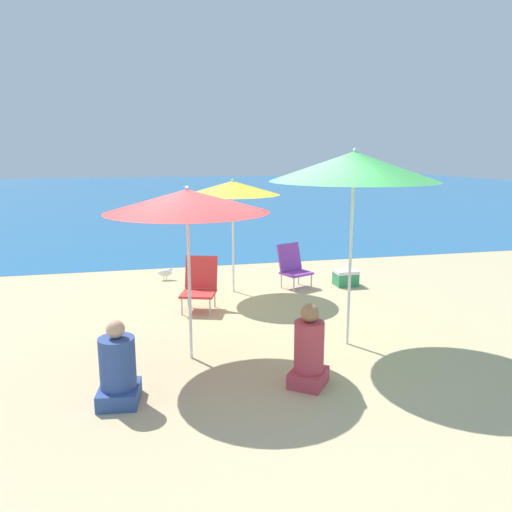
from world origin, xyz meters
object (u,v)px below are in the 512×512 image
Objects in this scene: beach_umbrella_red at (187,201)px; person_seated_near at (118,370)px; beach_umbrella_green at (354,167)px; beach_chair_red at (200,283)px; cooler_box at (346,278)px; beach_chair_purple at (293,265)px; person_seated_far at (309,352)px; beach_umbrella_yellow at (233,188)px; seagull at (166,273)px.

beach_umbrella_red reaches higher than person_seated_near.
beach_umbrella_green is (1.97, -0.01, 0.36)m from beach_umbrella_red.
beach_umbrella_green reaches higher than person_seated_near.
beach_chair_red is at bearing 131.07° from beach_umbrella_green.
beach_chair_purple is at bearing 172.27° from cooler_box.
beach_umbrella_yellow is at bearing 128.85° from person_seated_far.
person_seated_far is at bearing -88.49° from beach_umbrella_yellow.
person_seated_near is 1.91m from person_seated_far.
beach_umbrella_green is 3.03× the size of beach_chair_red.
person_seated_near reaches higher than seagull.
cooler_box is at bearing 98.84° from person_seated_far.
beach_chair_red reaches higher than cooler_box.
beach_chair_purple is 2.45m from seagull.
seagull is at bearing 141.52° from person_seated_far.
beach_umbrella_red is 2.00m from beach_umbrella_green.
beach_chair_red is at bearing -164.28° from cooler_box.
beach_umbrella_green is 2.91× the size of person_seated_near.
beach_chair_red is 0.96× the size of person_seated_near.
seagull is at bearing 88.76° from person_seated_near.
beach_umbrella_yellow reaches higher than cooler_box.
beach_umbrella_red is at bearing -139.40° from cooler_box.
person_seated_far is (0.78, -2.85, -0.05)m from beach_chair_red.
beach_chair_red is 2.00× the size of cooler_box.
person_seated_far is at bearing -75.82° from seagull.
beach_umbrella_red is 2.30× the size of person_seated_far.
cooler_box is 3.38m from seagull.
beach_umbrella_yellow is 4.31m from person_seated_near.
person_seated_far is 4.94m from seagull.
beach_chair_purple is (1.09, 0.06, -1.39)m from beach_umbrella_yellow.
beach_chair_red reaches higher than seagull.
beach_umbrella_green is 6.05× the size of cooler_box.
person_seated_near is (-2.90, -3.69, -0.07)m from beach_chair_purple.
beach_umbrella_red is (-1.02, -2.72, 0.06)m from beach_umbrella_yellow.
beach_chair_red is at bearing 142.69° from person_seated_far.
cooler_box is 1.50× the size of seagull.
beach_umbrella_green reaches higher than seagull.
person_seated_far is at bearing 5.20° from person_seated_near.
seagull is (-1.11, 1.09, -1.65)m from beach_umbrella_yellow.
beach_chair_red is 2.00m from seagull.
beach_chair_purple is 3.88m from person_seated_far.
beach_chair_red is 2.87m from cooler_box.
beach_chair_purple is at bearing 112.51° from person_seated_far.
person_seated_near reaches higher than beach_chair_red.
cooler_box is at bearing -30.87° from beach_chair_purple.
person_seated_near is at bearing -131.02° from beach_umbrella_red.
cooler_box is at bearing 49.72° from person_seated_near.
person_seated_near reaches higher than beach_chair_purple.
person_seated_far is at bearing -56.38° from beach_chair_red.
beach_chair_red reaches higher than beach_chair_purple.
beach_umbrella_green is at bearing 85.92° from person_seated_far.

